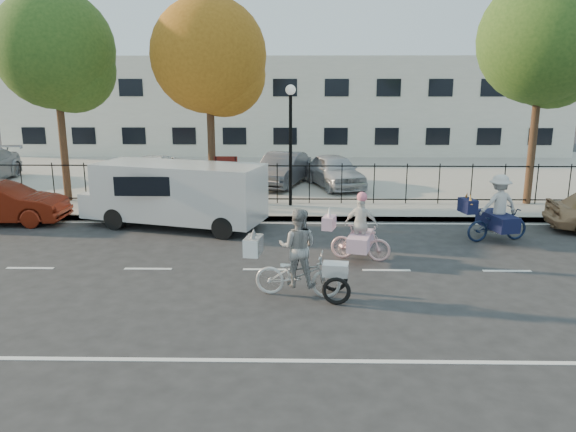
{
  "coord_description": "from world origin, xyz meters",
  "views": [
    {
      "loc": [
        0.77,
        -13.35,
        4.64
      ],
      "look_at": [
        0.51,
        1.2,
        1.1
      ],
      "focal_mm": 35.0,
      "sensor_mm": 36.0,
      "label": 1
    }
  ],
  "objects_px": {
    "white_van": "(176,193)",
    "red_sedan": "(1,203)",
    "pedestrian": "(101,184)",
    "lot_car_c": "(282,169)",
    "bull_bike": "(497,215)",
    "unicorn_bike": "(360,235)",
    "lot_car_b": "(151,170)",
    "zebra_trike": "(298,263)",
    "lot_car_d": "(335,171)",
    "lamppost": "(291,124)"
  },
  "relations": [
    {
      "from": "lot_car_b",
      "to": "lot_car_c",
      "type": "distance_m",
      "value": 5.92
    },
    {
      "from": "unicorn_bike",
      "to": "red_sedan",
      "type": "relative_size",
      "value": 0.45
    },
    {
      "from": "lamppost",
      "to": "lot_car_c",
      "type": "distance_m",
      "value": 4.6
    },
    {
      "from": "white_van",
      "to": "pedestrian",
      "type": "xyz_separation_m",
      "value": [
        -3.35,
        2.67,
        -0.23
      ]
    },
    {
      "from": "zebra_trike",
      "to": "lot_car_d",
      "type": "distance_m",
      "value": 12.28
    },
    {
      "from": "bull_bike",
      "to": "zebra_trike",
      "type": "bearing_deg",
      "value": 114.65
    },
    {
      "from": "red_sedan",
      "to": "white_van",
      "type": "bearing_deg",
      "value": -95.45
    },
    {
      "from": "lot_car_d",
      "to": "lot_car_c",
      "type": "bearing_deg",
      "value": 155.1
    },
    {
      "from": "zebra_trike",
      "to": "bull_bike",
      "type": "bearing_deg",
      "value": -43.86
    },
    {
      "from": "white_van",
      "to": "red_sedan",
      "type": "height_order",
      "value": "white_van"
    },
    {
      "from": "unicorn_bike",
      "to": "lot_car_b",
      "type": "relative_size",
      "value": 0.44
    },
    {
      "from": "red_sedan",
      "to": "pedestrian",
      "type": "xyz_separation_m",
      "value": [
        2.53,
        2.3,
        0.23
      ]
    },
    {
      "from": "unicorn_bike",
      "to": "white_van",
      "type": "distance_m",
      "value": 6.43
    },
    {
      "from": "red_sedan",
      "to": "lot_car_b",
      "type": "height_order",
      "value": "red_sedan"
    },
    {
      "from": "pedestrian",
      "to": "unicorn_bike",
      "type": "bearing_deg",
      "value": 146.99
    },
    {
      "from": "white_van",
      "to": "red_sedan",
      "type": "relative_size",
      "value": 1.5
    },
    {
      "from": "unicorn_bike",
      "to": "white_van",
      "type": "relative_size",
      "value": 0.3
    },
    {
      "from": "bull_bike",
      "to": "pedestrian",
      "type": "bearing_deg",
      "value": 60.02
    },
    {
      "from": "unicorn_bike",
      "to": "lot_car_c",
      "type": "relative_size",
      "value": 0.44
    },
    {
      "from": "red_sedan",
      "to": "lot_car_c",
      "type": "xyz_separation_m",
      "value": [
        9.07,
        6.28,
        0.17
      ]
    },
    {
      "from": "white_van",
      "to": "lot_car_c",
      "type": "distance_m",
      "value": 7.39
    },
    {
      "from": "pedestrian",
      "to": "lot_car_c",
      "type": "relative_size",
      "value": 0.36
    },
    {
      "from": "red_sedan",
      "to": "pedestrian",
      "type": "distance_m",
      "value": 3.43
    },
    {
      "from": "zebra_trike",
      "to": "bull_bike",
      "type": "distance_m",
      "value": 7.35
    },
    {
      "from": "lot_car_b",
      "to": "lot_car_d",
      "type": "distance_m",
      "value": 8.2
    },
    {
      "from": "zebra_trike",
      "to": "red_sedan",
      "type": "relative_size",
      "value": 0.56
    },
    {
      "from": "red_sedan",
      "to": "lot_car_d",
      "type": "height_order",
      "value": "lot_car_d"
    },
    {
      "from": "unicorn_bike",
      "to": "bull_bike",
      "type": "bearing_deg",
      "value": -49.76
    },
    {
      "from": "zebra_trike",
      "to": "white_van",
      "type": "relative_size",
      "value": 0.37
    },
    {
      "from": "red_sedan",
      "to": "zebra_trike",
      "type": "bearing_deg",
      "value": -124.3
    },
    {
      "from": "white_van",
      "to": "lot_car_c",
      "type": "relative_size",
      "value": 1.46
    },
    {
      "from": "zebra_trike",
      "to": "bull_bike",
      "type": "height_order",
      "value": "bull_bike"
    },
    {
      "from": "lot_car_c",
      "to": "white_van",
      "type": "bearing_deg",
      "value": -99.44
    },
    {
      "from": "pedestrian",
      "to": "lot_car_d",
      "type": "relative_size",
      "value": 0.37
    },
    {
      "from": "bull_bike",
      "to": "white_van",
      "type": "relative_size",
      "value": 0.35
    },
    {
      "from": "bull_bike",
      "to": "lamppost",
      "type": "bearing_deg",
      "value": 43.73
    },
    {
      "from": "lamppost",
      "to": "zebra_trike",
      "type": "distance_m",
      "value": 8.84
    },
    {
      "from": "lot_car_c",
      "to": "unicorn_bike",
      "type": "bearing_deg",
      "value": -60.68
    },
    {
      "from": "zebra_trike",
      "to": "pedestrian",
      "type": "xyz_separation_m",
      "value": [
        -7.24,
        8.52,
        0.15
      ]
    },
    {
      "from": "pedestrian",
      "to": "bull_bike",
      "type": "bearing_deg",
      "value": 163.65
    },
    {
      "from": "lamppost",
      "to": "red_sedan",
      "type": "xyz_separation_m",
      "value": [
        -9.49,
        -2.3,
        -2.43
      ]
    },
    {
      "from": "white_van",
      "to": "lot_car_b",
      "type": "height_order",
      "value": "white_van"
    },
    {
      "from": "pedestrian",
      "to": "zebra_trike",
      "type": "bearing_deg",
      "value": 131.24
    },
    {
      "from": "white_van",
      "to": "lot_car_b",
      "type": "xyz_separation_m",
      "value": [
        -2.7,
        7.25,
        -0.41
      ]
    },
    {
      "from": "unicorn_bike",
      "to": "lot_car_d",
      "type": "height_order",
      "value": "unicorn_bike"
    },
    {
      "from": "red_sedan",
      "to": "lot_car_b",
      "type": "relative_size",
      "value": 0.99
    },
    {
      "from": "zebra_trike",
      "to": "lot_car_c",
      "type": "bearing_deg",
      "value": 11.94
    },
    {
      "from": "bull_bike",
      "to": "lot_car_b",
      "type": "height_order",
      "value": "bull_bike"
    },
    {
      "from": "unicorn_bike",
      "to": "pedestrian",
      "type": "distance_m",
      "value": 10.67
    },
    {
      "from": "zebra_trike",
      "to": "lot_car_b",
      "type": "distance_m",
      "value": 14.66
    }
  ]
}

